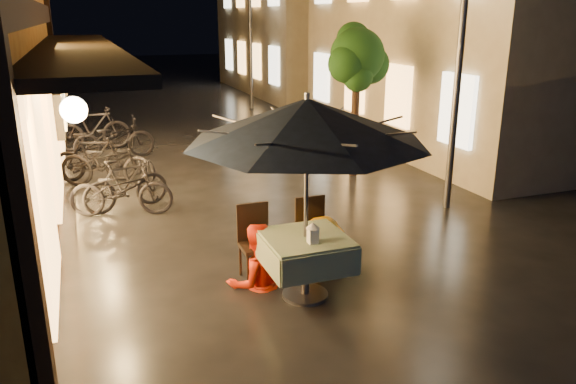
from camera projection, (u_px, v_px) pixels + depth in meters
name	position (u px, v px, depth m)	size (l,w,h in m)	color
ground	(343.00, 281.00, 7.22)	(90.00, 90.00, 0.00)	black
east_building_near	(500.00, 10.00, 14.50)	(7.30, 9.30, 6.80)	#BDB399
east_building_far	(322.00, 6.00, 24.71)	(7.30, 10.30, 7.30)	#BDB399
street_tree	(357.00, 59.00, 11.33)	(1.43, 1.20, 3.15)	black
streetlamp_near	(461.00, 38.00, 9.13)	(0.36, 0.36, 4.23)	#59595E
streetlamp_far	(250.00, 26.00, 19.86)	(0.36, 0.36, 4.23)	#59595E
cafe_table	(306.00, 251.00, 6.66)	(0.99, 0.99, 0.78)	#59595E
patio_umbrella	(307.00, 121.00, 6.19)	(2.78, 2.78, 2.46)	#59595E
cafe_chair_left	(255.00, 238.00, 7.20)	(0.42, 0.42, 0.97)	black
cafe_chair_right	(313.00, 230.00, 7.46)	(0.42, 0.42, 0.97)	black
table_lantern	(313.00, 232.00, 6.37)	(0.16, 0.16, 0.25)	white
person_orange	(255.00, 226.00, 6.90)	(0.77, 0.60, 1.59)	#F72F0E
person_yellow	(323.00, 219.00, 7.28)	(0.96, 0.55, 1.48)	#FFA400
bicycle_0	(121.00, 190.00, 9.47)	(0.60, 1.72, 0.90)	black
bicycle_1	(126.00, 184.00, 9.75)	(0.44, 1.54, 0.93)	black
bicycle_2	(107.00, 162.00, 11.05)	(0.67, 1.91, 1.00)	black
bicycle_3	(94.00, 158.00, 11.42)	(0.47, 1.67, 1.00)	black
bicycle_4	(114.00, 138.00, 13.30)	(0.65, 1.86, 0.98)	black
bicycle_5	(93.00, 128.00, 14.12)	(0.52, 1.84, 1.11)	black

